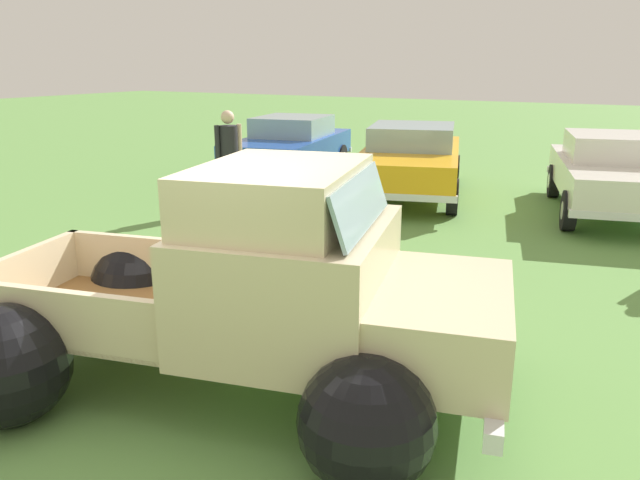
{
  "coord_description": "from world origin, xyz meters",
  "views": [
    {
      "loc": [
        3.02,
        -3.75,
        2.67
      ],
      "look_at": [
        0.0,
        1.76,
        0.83
      ],
      "focal_mm": 34.39,
      "sensor_mm": 36.0,
      "label": 1
    }
  ],
  "objects_px": {
    "vintage_pickup_truck": "(262,306)",
    "show_car_0": "(291,145)",
    "show_car_2": "(611,172)",
    "show_car_1": "(411,158)",
    "spectator_1": "(229,154)"
  },
  "relations": [
    {
      "from": "vintage_pickup_truck",
      "to": "show_car_1",
      "type": "distance_m",
      "value": 8.13
    },
    {
      "from": "vintage_pickup_truck",
      "to": "show_car_2",
      "type": "distance_m",
      "value": 8.38
    },
    {
      "from": "show_car_0",
      "to": "spectator_1",
      "type": "bearing_deg",
      "value": 1.88
    },
    {
      "from": "show_car_2",
      "to": "spectator_1",
      "type": "distance_m",
      "value": 6.86
    },
    {
      "from": "show_car_1",
      "to": "vintage_pickup_truck",
      "type": "bearing_deg",
      "value": -4.0
    },
    {
      "from": "vintage_pickup_truck",
      "to": "spectator_1",
      "type": "height_order",
      "value": "vintage_pickup_truck"
    },
    {
      "from": "show_car_2",
      "to": "show_car_0",
      "type": "bearing_deg",
      "value": -106.2
    },
    {
      "from": "vintage_pickup_truck",
      "to": "show_car_2",
      "type": "bearing_deg",
      "value": 63.43
    },
    {
      "from": "vintage_pickup_truck",
      "to": "spectator_1",
      "type": "relative_size",
      "value": 2.69
    },
    {
      "from": "vintage_pickup_truck",
      "to": "show_car_1",
      "type": "relative_size",
      "value": 1.0
    },
    {
      "from": "vintage_pickup_truck",
      "to": "spectator_1",
      "type": "bearing_deg",
      "value": 116.26
    },
    {
      "from": "show_car_1",
      "to": "show_car_2",
      "type": "distance_m",
      "value": 3.71
    },
    {
      "from": "show_car_1",
      "to": "spectator_1",
      "type": "xyz_separation_m",
      "value": [
        -2.46,
        -2.82,
        0.27
      ]
    },
    {
      "from": "vintage_pickup_truck",
      "to": "show_car_0",
      "type": "relative_size",
      "value": 1.11
    },
    {
      "from": "show_car_1",
      "to": "spectator_1",
      "type": "relative_size",
      "value": 2.69
    }
  ]
}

